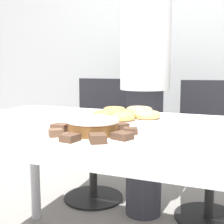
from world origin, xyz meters
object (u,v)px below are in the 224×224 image
(plate_cake, at_px, (93,135))
(person_standing, at_px, (145,81))
(napkin, at_px, (37,118))
(office_chair_right, at_px, (210,153))
(frosted_cake, at_px, (93,126))
(plate_donuts, at_px, (126,118))
(office_chair_left, at_px, (96,142))

(plate_cake, bearing_deg, person_standing, 95.91)
(napkin, bearing_deg, office_chair_right, 50.24)
(frosted_cake, xyz_separation_m, napkin, (-0.41, 0.24, -0.03))
(office_chair_right, height_order, plate_donuts, office_chair_right)
(office_chair_right, distance_m, napkin, 1.16)
(office_chair_right, height_order, plate_cake, office_chair_right)
(plate_donuts, distance_m, frosted_cake, 0.40)
(office_chair_left, xyz_separation_m, plate_donuts, (0.49, -0.70, 0.32))
(person_standing, height_order, napkin, person_standing)
(plate_donuts, bearing_deg, person_standing, 97.67)
(person_standing, distance_m, napkin, 0.79)
(plate_cake, bearing_deg, office_chair_right, 74.54)
(plate_donuts, xyz_separation_m, frosted_cake, (0.02, -0.40, 0.03))
(frosted_cake, height_order, napkin, frosted_cake)
(office_chair_right, bearing_deg, frosted_cake, -116.66)
(plate_donuts, bearing_deg, office_chair_left, 125.10)
(person_standing, bearing_deg, plate_donuts, -82.33)
(office_chair_left, relative_size, napkin, 6.45)
(office_chair_left, bearing_deg, plate_donuts, -57.75)
(office_chair_left, height_order, plate_cake, office_chair_left)
(plate_cake, height_order, frosted_cake, frosted_cake)
(office_chair_left, bearing_deg, napkin, -85.88)
(plate_cake, distance_m, frosted_cake, 0.03)
(person_standing, distance_m, office_chair_right, 0.64)
(office_chair_left, bearing_deg, office_chair_right, -2.93)
(person_standing, relative_size, office_chair_left, 1.88)
(office_chair_right, relative_size, plate_donuts, 2.34)
(person_standing, distance_m, plate_cake, 0.97)
(plate_donuts, xyz_separation_m, napkin, (-0.39, -0.16, -0.00))
(office_chair_left, bearing_deg, frosted_cake, -67.73)
(person_standing, relative_size, frosted_cake, 9.32)
(office_chair_right, distance_m, plate_donuts, 0.84)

